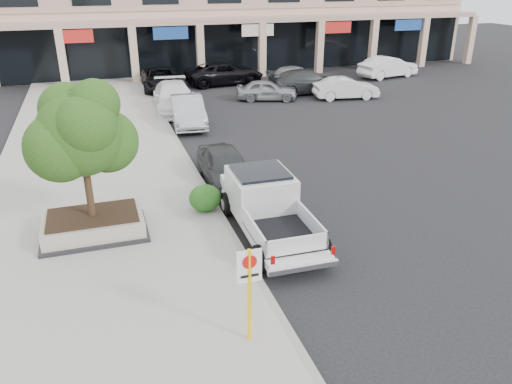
# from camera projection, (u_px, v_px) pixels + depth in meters

# --- Properties ---
(ground) EXTENTS (120.00, 120.00, 0.00)m
(ground) POSITION_uv_depth(u_px,v_px,m) (299.00, 257.00, 14.69)
(ground) COLOR black
(ground) RESTS_ON ground
(sidewalk) EXTENTS (8.00, 52.00, 0.15)m
(sidewalk) POSITION_uv_depth(u_px,v_px,m) (98.00, 199.00, 18.32)
(sidewalk) COLOR gray
(sidewalk) RESTS_ON ground
(curb) EXTENTS (0.20, 52.00, 0.15)m
(curb) POSITION_uv_depth(u_px,v_px,m) (203.00, 186.00, 19.44)
(curb) COLOR gray
(curb) RESTS_ON ground
(strip_mall) EXTENTS (40.55, 12.43, 9.50)m
(strip_mall) POSITION_uv_depth(u_px,v_px,m) (238.00, 9.00, 44.58)
(strip_mall) COLOR tan
(strip_mall) RESTS_ON ground
(planter) EXTENTS (3.20, 2.20, 0.68)m
(planter) POSITION_uv_depth(u_px,v_px,m) (94.00, 225.00, 15.57)
(planter) COLOR black
(planter) RESTS_ON sidewalk
(planter_tree) EXTENTS (2.90, 2.55, 4.00)m
(planter_tree) POSITION_uv_depth(u_px,v_px,m) (85.00, 132.00, 14.56)
(planter_tree) COLOR #2F1E12
(planter_tree) RESTS_ON planter
(no_parking_sign) EXTENTS (0.55, 0.09, 2.30)m
(no_parking_sign) POSITION_uv_depth(u_px,v_px,m) (249.00, 283.00, 10.59)
(no_parking_sign) COLOR yellow
(no_parking_sign) RESTS_ON sidewalk
(hedge) EXTENTS (1.10, 0.99, 0.93)m
(hedge) POSITION_uv_depth(u_px,v_px,m) (205.00, 198.00, 17.06)
(hedge) COLOR #1C4914
(hedge) RESTS_ON sidewalk
(pickup_truck) EXTENTS (2.26, 5.85, 1.83)m
(pickup_truck) POSITION_uv_depth(u_px,v_px,m) (270.00, 209.00, 15.56)
(pickup_truck) COLOR silver
(pickup_truck) RESTS_ON ground
(curb_car_a) EXTENTS (1.74, 4.24, 1.44)m
(curb_car_a) POSITION_uv_depth(u_px,v_px,m) (225.00, 166.00, 19.59)
(curb_car_a) COLOR #2B2E30
(curb_car_a) RESTS_ON ground
(curb_car_b) EXTENTS (2.09, 4.91, 1.58)m
(curb_car_b) POSITION_uv_depth(u_px,v_px,m) (188.00, 111.00, 27.14)
(curb_car_b) COLOR #A3A5AB
(curb_car_b) RESTS_ON ground
(curb_car_c) EXTENTS (2.74, 5.88, 1.66)m
(curb_car_c) POSITION_uv_depth(u_px,v_px,m) (174.00, 97.00, 29.91)
(curb_car_c) COLOR white
(curb_car_c) RESTS_ON ground
(curb_car_d) EXTENTS (2.94, 5.77, 1.56)m
(curb_car_d) POSITION_uv_depth(u_px,v_px,m) (161.00, 79.00, 35.32)
(curb_car_d) COLOR black
(curb_car_d) RESTS_ON ground
(lot_car_a) EXTENTS (4.22, 2.72, 1.34)m
(lot_car_a) POSITION_uv_depth(u_px,v_px,m) (267.00, 90.00, 32.56)
(lot_car_a) COLOR gray
(lot_car_a) RESTS_ON ground
(lot_car_b) EXTENTS (4.42, 2.09, 1.40)m
(lot_car_b) POSITION_uv_depth(u_px,v_px,m) (346.00, 88.00, 32.95)
(lot_car_b) COLOR silver
(lot_car_b) RESTS_ON ground
(lot_car_c) EXTENTS (5.56, 2.34, 1.60)m
(lot_car_c) POSITION_uv_depth(u_px,v_px,m) (307.00, 82.00, 34.45)
(lot_car_c) COLOR #292C2D
(lot_car_c) RESTS_ON ground
(lot_car_d) EXTENTS (6.11, 3.28, 1.63)m
(lot_car_d) POSITION_uv_depth(u_px,v_px,m) (224.00, 73.00, 37.26)
(lot_car_d) COLOR black
(lot_car_d) RESTS_ON ground
(lot_car_e) EXTENTS (4.58, 3.27, 1.45)m
(lot_car_e) POSITION_uv_depth(u_px,v_px,m) (294.00, 74.00, 37.26)
(lot_car_e) COLOR gray
(lot_car_e) RESTS_ON ground
(lot_car_f) EXTENTS (5.27, 2.77, 1.65)m
(lot_car_f) POSITION_uv_depth(u_px,v_px,m) (388.00, 67.00, 39.67)
(lot_car_f) COLOR silver
(lot_car_f) RESTS_ON ground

